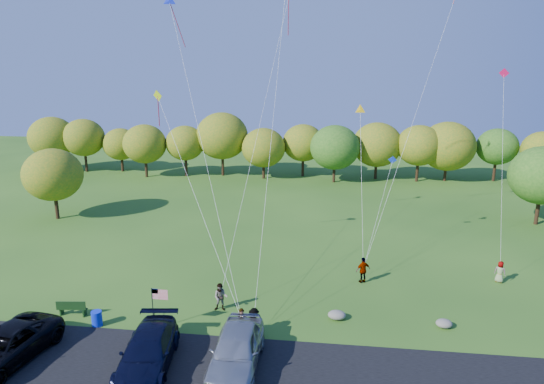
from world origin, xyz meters
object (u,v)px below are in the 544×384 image
Objects in this scene: minivan_navy at (148,352)px; flyer_a at (242,323)px; flyer_b at (221,297)px; park_bench at (72,308)px; trash_barrel at (97,319)px; minivan_silver at (236,349)px; flyer_d at (363,270)px; minivan_dark at (4,347)px; flyer_e at (500,272)px; flyer_c at (254,322)px.

minivan_navy is 3.52× the size of flyer_a.
flyer_b is 1.00× the size of park_bench.
park_bench is 1.95× the size of trash_barrel.
minivan_silver is 2.92m from flyer_a.
park_bench is at bearing -170.53° from flyer_b.
minivan_silver is 3.19× the size of flyer_d.
park_bench is at bearing -4.82° from flyer_d.
minivan_dark is 3.48× the size of park_bench.
minivan_dark is 3.49× the size of flyer_b.
minivan_dark is 4.01× the size of flyer_e.
flyer_e is 28.25m from park_bench.
minivan_navy is 5.72m from trash_barrel.
flyer_a is at bearing 47.36° from flyer_c.
minivan_silver reaches higher than flyer_b.
minivan_dark is 3.65× the size of flyer_a.
minivan_navy is 3.87× the size of flyer_e.
minivan_navy is at bearing 62.09° from flyer_e.
trash_barrel is at bearing 63.55° from minivan_dark.
minivan_dark is at bearing -175.96° from minivan_silver.
park_bench is at bearing 165.79° from flyer_a.
flyer_d reaches higher than park_bench.
flyer_a is at bearing 59.61° from flyer_e.
flyer_c is at bearing 28.39° from minivan_dark.
flyer_d is 9.51m from flyer_e.
flyer_d is at bearing 38.17° from minivan_navy.
flyer_e is (16.22, 12.00, -0.29)m from minivan_silver.
minivan_dark is at bearing 6.40° from flyer_d.
minivan_silver is at bearing 14.09° from minivan_dark.
flyer_a is 1.10× the size of flyer_e.
minivan_silver is at bearing 105.59° from flyer_c.
minivan_dark is 30.79m from flyer_e.
minivan_dark is at bearing 55.71° from flyer_e.
flyer_a reaches higher than flyer_c.
park_bench is (-27.06, -8.11, -0.24)m from flyer_e.
flyer_b is 1.10× the size of flyer_c.
minivan_silver is 6.49× the size of trash_barrel.
minivan_dark is 3.84× the size of flyer_c.
minivan_silver is (4.35, 0.54, 0.14)m from minivan_navy.
flyer_a is 10.56m from flyer_d.
park_bench reaches higher than trash_barrel.
trash_barrel is (-6.71, -2.68, -0.43)m from flyer_b.
minivan_navy reaches higher than park_bench.
flyer_a is 18.82m from flyer_e.
minivan_navy is 6.03m from flyer_c.
flyer_c is at bearing 82.47° from minivan_silver.
minivan_navy is 7.87m from park_bench.
minivan_navy is 15.88m from flyer_d.
flyer_a is at bearing -58.68° from flyer_b.
flyer_c is 1.05× the size of flyer_e.
flyer_c is at bearing 16.29° from flyer_a.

